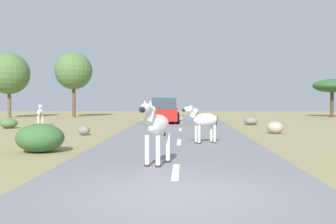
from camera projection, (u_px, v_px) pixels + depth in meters
name	position (u px, v px, depth m)	size (l,w,h in m)	color
ground_plane	(177.00, 196.00, 6.88)	(90.00, 90.00, 0.00)	#8E8456
road	(173.00, 194.00, 6.88)	(6.00, 64.00, 0.05)	slate
lane_markings	(172.00, 209.00, 5.88)	(0.16, 56.00, 0.01)	silver
zebra_0	(156.00, 126.00, 9.75)	(0.79, 1.71, 1.66)	silver
zebra_1	(40.00, 113.00, 24.00)	(0.77, 1.40, 1.39)	silver
zebra_2	(203.00, 120.00, 14.44)	(1.44, 0.89, 1.46)	silver
car_0	(165.00, 111.00, 26.84)	(2.09, 4.38, 1.74)	red
tree_0	(74.00, 71.00, 35.50)	(3.43, 3.43, 6.01)	brown
tree_3	(9.00, 74.00, 34.21)	(3.68, 3.68, 5.79)	brown
tree_4	(332.00, 86.00, 35.33)	(3.44, 3.44, 3.51)	#4C3823
bush_0	(40.00, 138.00, 12.43)	(1.55, 1.40, 0.93)	#386633
bush_1	(9.00, 123.00, 22.28)	(0.97, 0.87, 0.58)	#4C7038
rock_1	(251.00, 121.00, 25.07)	(0.89, 0.82, 0.53)	gray
rock_2	(84.00, 130.00, 18.17)	(0.58, 0.51, 0.45)	gray
rock_3	(275.00, 128.00, 18.95)	(0.79, 0.77, 0.61)	#A89E8C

